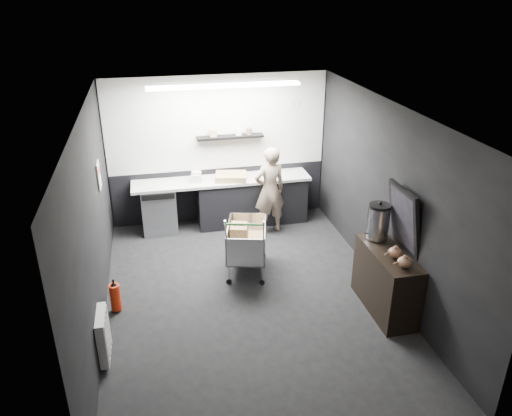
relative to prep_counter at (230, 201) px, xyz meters
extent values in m
plane|color=black|center=(-0.14, -2.42, -0.46)|extent=(5.50, 5.50, 0.00)
plane|color=white|center=(-0.14, -2.42, 2.24)|extent=(5.50, 5.50, 0.00)
plane|color=black|center=(-0.14, 0.33, 0.89)|extent=(5.50, 0.00, 5.50)
plane|color=black|center=(-0.14, -5.17, 0.89)|extent=(5.50, 0.00, 5.50)
plane|color=black|center=(-2.14, -2.42, 0.89)|extent=(0.00, 5.50, 5.50)
plane|color=black|center=(1.86, -2.42, 0.89)|extent=(0.00, 5.50, 5.50)
cube|color=silver|center=(-0.14, 0.31, 1.39)|extent=(3.95, 0.02, 1.70)
cube|color=black|center=(-0.14, 0.31, 0.04)|extent=(3.95, 0.02, 1.00)
cube|color=black|center=(0.06, 0.20, 1.16)|extent=(1.20, 0.22, 0.04)
cylinder|color=silver|center=(1.26, 0.30, 1.69)|extent=(0.20, 0.03, 0.20)
cube|color=silver|center=(-2.12, -1.12, 1.09)|extent=(0.02, 0.30, 0.40)
cube|color=red|center=(-2.11, -1.12, 1.16)|extent=(0.02, 0.22, 0.10)
cube|color=silver|center=(-2.08, -3.32, -0.11)|extent=(0.10, 0.50, 0.60)
cube|color=white|center=(-0.14, -0.57, 2.21)|extent=(2.40, 0.20, 0.04)
cube|color=black|center=(0.41, 0.00, -0.03)|extent=(2.00, 0.56, 0.85)
cube|color=#B5B5B0|center=(-0.14, 0.00, 0.42)|extent=(3.20, 0.60, 0.05)
cube|color=#9EA0A5|center=(-1.29, 0.00, -0.03)|extent=(0.60, 0.58, 0.85)
cube|color=black|center=(-1.29, -0.30, 0.32)|extent=(0.56, 0.02, 0.10)
imported|color=#BBAB94|center=(0.64, -0.45, 0.34)|extent=(0.64, 0.48, 1.59)
cube|color=silver|center=(-0.02, -1.69, -0.13)|extent=(0.78, 1.01, 0.02)
cube|color=silver|center=(-0.30, -1.69, 0.09)|extent=(0.24, 0.87, 0.47)
cube|color=silver|center=(0.26, -1.69, 0.09)|extent=(0.24, 0.87, 0.47)
cube|color=silver|center=(-0.02, -2.13, 0.09)|extent=(0.56, 0.16, 0.47)
cube|color=silver|center=(-0.02, -1.26, 0.09)|extent=(0.56, 0.16, 0.47)
cylinder|color=silver|center=(-0.27, -2.10, -0.28)|extent=(0.02, 0.02, 0.31)
cylinder|color=silver|center=(0.23, -2.10, -0.28)|extent=(0.02, 0.02, 0.31)
cylinder|color=silver|center=(-0.27, -1.29, -0.28)|extent=(0.02, 0.02, 0.31)
cylinder|color=silver|center=(0.23, -1.29, -0.28)|extent=(0.02, 0.02, 0.31)
cylinder|color=green|center=(-0.02, -2.19, 0.59)|extent=(0.57, 0.18, 0.03)
cube|color=olive|center=(-0.15, -1.59, 0.08)|extent=(0.32, 0.37, 0.40)
cube|color=olive|center=(0.13, -1.82, 0.06)|extent=(0.30, 0.34, 0.36)
cylinder|color=black|center=(-0.27, -2.10, -0.42)|extent=(0.09, 0.05, 0.08)
cylinder|color=black|center=(-0.27, -1.29, -0.42)|extent=(0.09, 0.05, 0.08)
cylinder|color=black|center=(0.23, -2.10, -0.42)|extent=(0.09, 0.05, 0.08)
cylinder|color=black|center=(0.23, -1.29, -0.42)|extent=(0.09, 0.05, 0.08)
cube|color=black|center=(1.62, -3.09, -0.01)|extent=(0.45, 1.19, 0.89)
cylinder|color=silver|center=(1.62, -2.69, 0.69)|extent=(0.30, 0.30, 0.46)
cylinder|color=black|center=(1.62, -2.69, 0.93)|extent=(0.30, 0.30, 0.04)
sphere|color=black|center=(1.62, -2.69, 0.97)|extent=(0.05, 0.05, 0.05)
ellipsoid|color=brown|center=(1.62, -3.24, 0.52)|extent=(0.18, 0.18, 0.14)
ellipsoid|color=brown|center=(1.62, -3.48, 0.52)|extent=(0.18, 0.18, 0.14)
cube|color=black|center=(1.80, -3.04, 0.88)|extent=(0.20, 0.70, 0.89)
cube|color=black|center=(1.78, -3.04, 0.88)|extent=(0.14, 0.60, 0.76)
cylinder|color=red|center=(-1.99, -2.35, -0.24)|extent=(0.15, 0.15, 0.39)
cone|color=black|center=(-1.99, -2.35, -0.02)|extent=(0.10, 0.10, 0.06)
cylinder|color=black|center=(-1.99, -2.35, 0.02)|extent=(0.03, 0.03, 0.06)
cube|color=#9E8654|center=(0.02, -0.05, 0.50)|extent=(0.62, 0.51, 0.11)
cylinder|color=beige|center=(-0.59, 0.00, 0.53)|extent=(0.18, 0.18, 0.18)
cube|color=silver|center=(-0.60, -0.05, 0.52)|extent=(0.19, 0.16, 0.15)
camera|label=1|loc=(-1.32, -8.31, 3.70)|focal=35.00mm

